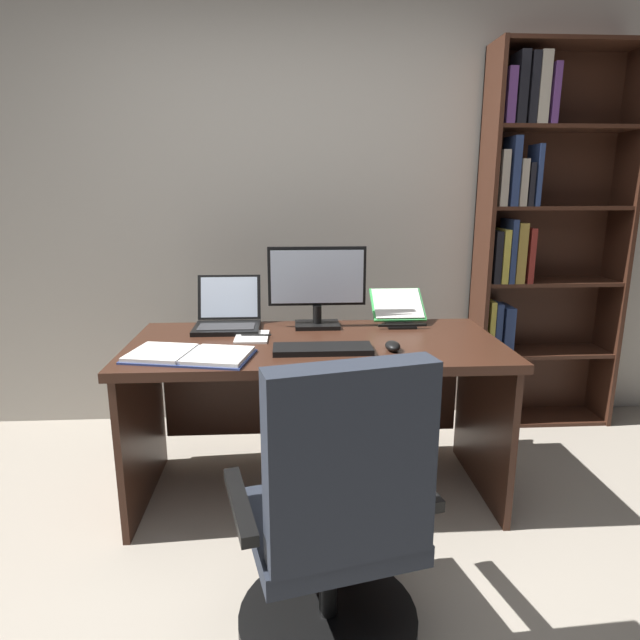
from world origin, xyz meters
The scene contains 12 objects.
wall_back centered at (0.00, 1.95, 1.41)m, with size 5.64×0.12×2.83m, color #B2ADA3.
desk centered at (0.03, 1.04, 0.55)m, with size 1.68×0.78×0.76m.
bookshelf centered at (1.36, 1.74, 1.14)m, with size 0.85×0.28×2.21m.
office_chair centered at (0.05, 0.05, 0.42)m, with size 0.68×0.60×0.99m.
monitor centered at (0.05, 1.22, 0.96)m, with size 0.48×0.16×0.40m.
laptop centered at (-0.39, 1.23, 0.81)m, with size 0.32×0.32×0.24m.
keyboard centered at (0.05, 0.80, 0.77)m, with size 0.42×0.15×0.02m, color black.
computer_mouse centered at (0.35, 0.80, 0.78)m, with size 0.06×0.10×0.04m, color black.
reading_stand_with_book centered at (0.47, 1.28, 0.84)m, with size 0.27×0.26×0.16m.
open_binder centered at (-0.50, 0.75, 0.77)m, with size 0.54×0.36×0.02m.
notepad centered at (-0.26, 1.03, 0.76)m, with size 0.15×0.21×0.01m, color silver.
pen centered at (-0.24, 1.03, 0.77)m, with size 0.01×0.01×0.14m, color black.
Camera 1 is at (-0.09, -1.39, 1.43)m, focal length 30.36 mm.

